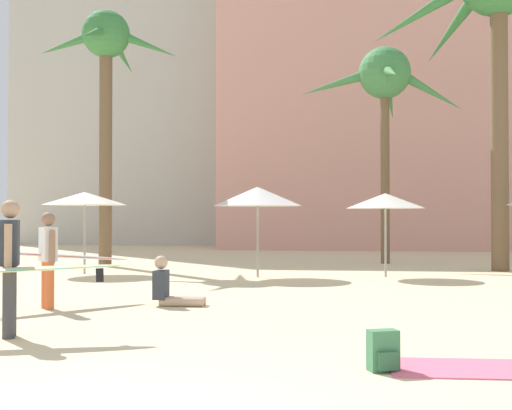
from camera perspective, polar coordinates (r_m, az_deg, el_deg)
hotel_pink at (r=38.76m, az=16.42°, el=7.89°), size 24.54×10.25×15.16m
hotel_tower_gray at (r=45.71m, az=-7.29°, el=12.51°), size 16.46×10.77×24.59m
palm_tree_far_left at (r=23.32m, az=-12.40°, el=11.64°), size 4.78×4.73×8.36m
palm_tree_right at (r=24.32m, az=10.73°, el=9.98°), size 5.64×5.68×7.47m
cafe_umbrella_0 at (r=19.76m, az=-14.10°, el=0.52°), size 2.34×2.34×2.29m
cafe_umbrella_1 at (r=18.05m, az=0.14°, el=0.72°), size 2.33×2.33×2.39m
cafe_umbrella_2 at (r=18.41m, az=10.75°, el=0.34°), size 2.08×2.08×2.22m
beach_towel at (r=7.62m, az=18.13°, el=-12.85°), size 1.89×1.02×0.01m
backpack at (r=7.25m, az=10.59°, el=-11.93°), size 0.34×0.31×0.42m
person_near_left at (r=12.46m, az=-16.73°, el=-4.08°), size 2.20×2.35×1.67m
person_mid_center at (r=9.44m, az=-20.23°, el=-4.76°), size 3.07×1.46×1.80m
person_near_right at (r=12.36m, az=-7.21°, el=-6.91°), size 0.92×0.41×0.89m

